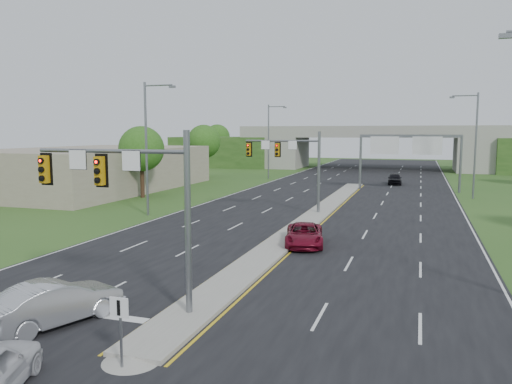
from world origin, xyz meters
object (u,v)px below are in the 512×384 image
object	(u,v)px
sign_gantry	(408,147)
overpass	(375,150)
car_far_c	(395,179)
signal_mast_near	(133,190)
keep_right_sign	(120,320)
car_silver	(56,302)
car_far_a	(304,235)
signal_mast_far	(293,158)

from	to	relation	value
sign_gantry	overpass	distance (m)	35.75
sign_gantry	car_far_c	world-z (taller)	sign_gantry
signal_mast_near	keep_right_sign	xyz separation A→B (m)	(2.26, -4.45, -3.21)
keep_right_sign	car_silver	world-z (taller)	keep_right_sign
signal_mast_near	car_far_c	bearing A→B (deg)	82.19
keep_right_sign	car_far_a	bearing A→B (deg)	85.10
sign_gantry	car_far_a	bearing A→B (deg)	-99.21
keep_right_sign	overpass	bearing A→B (deg)	90.00
overpass	signal_mast_far	bearing A→B (deg)	-92.35
signal_mast_far	car_far_a	bearing A→B (deg)	-72.53
keep_right_sign	car_silver	bearing A→B (deg)	151.27
signal_mast_near	signal_mast_far	world-z (taller)	same
car_far_a	sign_gantry	bearing A→B (deg)	68.74
signal_mast_far	car_far_a	world-z (taller)	signal_mast_far
sign_gantry	car_far_c	size ratio (longest dim) A/B	2.68
signal_mast_near	signal_mast_far	bearing A→B (deg)	90.00
keep_right_sign	car_far_a	xyz separation A→B (m)	(1.50, 17.50, -0.83)
signal_mast_far	sign_gantry	world-z (taller)	signal_mast_far
car_far_c	sign_gantry	bearing A→B (deg)	-80.11
keep_right_sign	car_far_c	bearing A→B (deg)	85.04
car_silver	car_far_c	bearing A→B (deg)	-78.37
overpass	car_far_a	bearing A→B (deg)	-88.72
keep_right_sign	car_far_c	xyz separation A→B (m)	(4.95, 56.98, -0.76)
car_silver	signal_mast_near	bearing A→B (deg)	-111.29
car_far_a	car_far_c	distance (m)	39.63
car_silver	car_far_a	size ratio (longest dim) A/B	1.00
signal_mast_far	car_silver	size ratio (longest dim) A/B	1.45
signal_mast_near	car_far_a	bearing A→B (deg)	73.90
sign_gantry	car_silver	size ratio (longest dim) A/B	2.39
signal_mast_far	car_far_a	xyz separation A→B (m)	(3.76, -11.96, -4.04)
sign_gantry	car_silver	world-z (taller)	sign_gantry
signal_mast_near	overpass	distance (m)	80.11
car_silver	signal_mast_far	bearing A→B (deg)	-72.97
overpass	car_far_c	size ratio (longest dim) A/B	18.48
signal_mast_far	car_far_a	size ratio (longest dim) A/B	1.45
keep_right_sign	car_far_c	distance (m)	57.20
car_far_a	car_far_c	xyz separation A→B (m)	(3.45, 39.48, 0.07)
signal_mast_near	keep_right_sign	size ratio (longest dim) A/B	3.18
signal_mast_far	car_far_c	bearing A→B (deg)	75.32
overpass	car_far_a	size ratio (longest dim) A/B	16.61
car_silver	sign_gantry	bearing A→B (deg)	-81.87
sign_gantry	car_far_c	distance (m)	8.93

